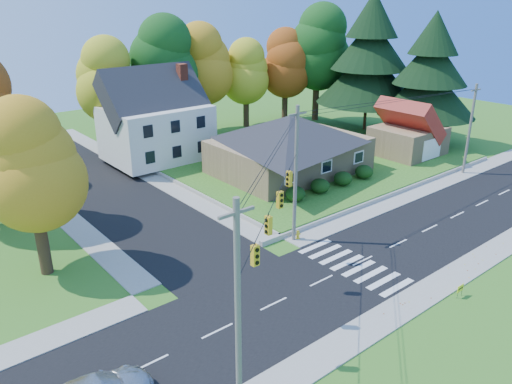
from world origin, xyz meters
TOP-DOWN VIEW (x-y plane):
  - ground at (0.00, 0.00)m, footprint 120.00×120.00m
  - road_main at (0.00, 0.00)m, footprint 90.00×8.00m
  - road_cross at (-8.00, 26.00)m, footprint 8.00×44.00m
  - sidewalk_north at (0.00, 5.00)m, footprint 90.00×2.00m
  - sidewalk_south at (0.00, -5.00)m, footprint 90.00×2.00m
  - lawn at (13.00, 21.00)m, footprint 30.00×30.00m
  - ranch_house at (8.00, 16.00)m, footprint 14.60×10.60m
  - colonial_house at (0.04, 28.00)m, footprint 10.40×8.40m
  - garage at (22.00, 11.99)m, footprint 7.30×6.30m
  - hedge_row at (7.50, 9.80)m, footprint 10.70×1.70m
  - traffic_infrastructure at (-0.15, 1.35)m, footprint 38.10×10.66m
  - tree_lot_0 at (-2.00, 34.00)m, footprint 6.72×6.72m
  - tree_lot_1 at (4.00, 33.00)m, footprint 7.84×7.84m
  - tree_lot_2 at (10.00, 34.00)m, footprint 7.28×7.28m
  - tree_lot_3 at (16.00, 33.00)m, footprint 6.16×6.16m
  - tree_lot_4 at (22.00, 32.00)m, footprint 6.72×6.72m
  - tree_lot_5 at (26.00, 30.00)m, footprint 8.40×8.40m
  - conifer_east_a at (27.00, 22.00)m, footprint 12.80×12.80m
  - conifer_east_b at (28.00, 14.00)m, footprint 11.20×11.20m
  - tree_west_0 at (-17.00, 12.00)m, footprint 6.16×6.16m
  - white_car at (-9.40, 33.70)m, footprint 2.73×4.44m
  - fire_hydrant at (-1.15, 5.12)m, footprint 0.42×0.32m
  - yard_sign at (1.04, -6.45)m, footprint 0.65×0.03m

SIDE VIEW (x-z plane):
  - ground at x=0.00m, z-range 0.00..0.00m
  - road_main at x=0.00m, z-range 0.00..0.02m
  - road_cross at x=-8.00m, z-range 0.00..0.02m
  - sidewalk_north at x=0.00m, z-range 0.00..0.08m
  - sidewalk_south at x=0.00m, z-range 0.00..0.08m
  - lawn at x=13.00m, z-range 0.00..0.50m
  - fire_hydrant at x=-1.15m, z-range -0.02..0.71m
  - yard_sign at x=1.04m, z-range 0.17..0.98m
  - white_car at x=-9.40m, z-range 0.02..1.40m
  - hedge_row at x=7.50m, z-range 0.50..1.77m
  - garage at x=22.00m, z-range 0.54..5.14m
  - ranch_house at x=8.00m, z-range 0.57..5.97m
  - colonial_house at x=0.04m, z-range -0.22..9.38m
  - traffic_infrastructure at x=-0.15m, z-range 0.15..10.15m
  - tree_west_0 at x=-17.00m, z-range 1.42..12.89m
  - tree_lot_3 at x=16.00m, z-range 1.92..13.39m
  - conifer_east_b at x=28.00m, z-range 0.86..15.70m
  - tree_lot_0 at x=-2.00m, z-range 2.05..14.56m
  - tree_lot_4 at x=22.00m, z-range 2.05..14.56m
  - tree_lot_2 at x=10.00m, z-range 2.18..15.74m
  - conifer_east_a at x=27.00m, z-range 0.91..17.87m
  - tree_lot_1 at x=4.00m, z-range 2.31..16.91m
  - tree_lot_5 at x=26.00m, z-range 2.45..18.09m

